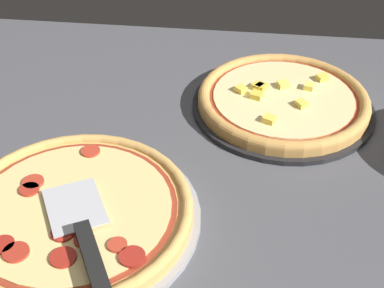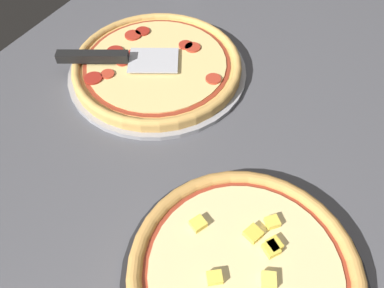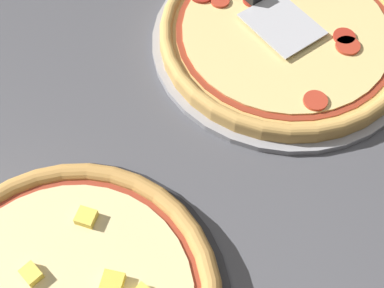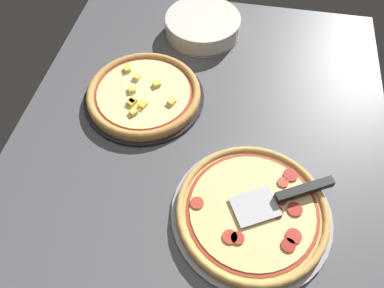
% 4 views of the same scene
% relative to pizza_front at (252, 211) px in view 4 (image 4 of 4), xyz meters
% --- Properties ---
extents(ground_plane, '(1.53, 1.04, 0.04)m').
position_rel_pizza_front_xyz_m(ground_plane, '(0.08, 0.16, -0.04)').
color(ground_plane, '#4C4C51').
extents(pizza_pan_front, '(0.38, 0.38, 0.01)m').
position_rel_pizza_front_xyz_m(pizza_pan_front, '(0.00, 0.00, -0.02)').
color(pizza_pan_front, '#939399').
rests_on(pizza_pan_front, ground_plane).
extents(pizza_front, '(0.36, 0.36, 0.03)m').
position_rel_pizza_front_xyz_m(pizza_front, '(0.00, 0.00, 0.00)').
color(pizza_front, tan).
rests_on(pizza_front, pizza_pan_front).
extents(pizza_pan_back, '(0.36, 0.36, 0.01)m').
position_rel_pizza_front_xyz_m(pizza_pan_back, '(0.32, 0.35, -0.02)').
color(pizza_pan_back, black).
rests_on(pizza_pan_back, ground_plane).
extents(pizza_back, '(0.33, 0.33, 0.03)m').
position_rel_pizza_front_xyz_m(pizza_back, '(0.32, 0.35, -0.00)').
color(pizza_back, '#C68E47').
rests_on(pizza_back, pizza_pan_back).
extents(serving_spatula, '(0.17, 0.25, 0.02)m').
position_rel_pizza_front_xyz_m(serving_spatula, '(0.05, -0.09, 0.02)').
color(serving_spatula, '#B7B7BC').
rests_on(serving_spatula, pizza_front).
extents(plate_stack, '(0.25, 0.25, 0.06)m').
position_rel_pizza_front_xyz_m(plate_stack, '(0.65, 0.23, 0.01)').
color(plate_stack, silver).
rests_on(plate_stack, ground_plane).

